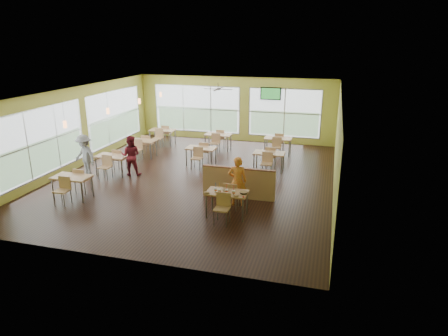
{
  "coord_description": "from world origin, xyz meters",
  "views": [
    {
      "loc": [
        4.77,
        -13.41,
        4.98
      ],
      "look_at": [
        1.5,
        -1.49,
        0.96
      ],
      "focal_mm": 32.0,
      "sensor_mm": 36.0,
      "label": 1
    }
  ],
  "objects": [
    {
      "name": "tv_backwall",
      "position": [
        1.8,
        5.9,
        2.45
      ],
      "size": [
        1.0,
        0.07,
        0.6
      ],
      "color": "black",
      "rests_on": "wall_back"
    },
    {
      "name": "ketchup_cup",
      "position": [
        2.55,
        -3.28,
        0.76
      ],
      "size": [
        0.06,
        0.06,
        0.03
      ],
      "primitive_type": "cylinder",
      "color": "#9C1400",
      "rests_on": "main_table"
    },
    {
      "name": "man_plaid",
      "position": [
        2.1,
        -2.14,
        0.79
      ],
      "size": [
        0.63,
        0.47,
        1.58
      ],
      "primitive_type": "imported",
      "rotation": [
        0.0,
        0.0,
        3.3
      ],
      "color": "#EE551A",
      "rests_on": "floor"
    },
    {
      "name": "room",
      "position": [
        0.0,
        0.0,
        1.6
      ],
      "size": [
        12.0,
        12.04,
        3.2
      ],
      "color": "black",
      "rests_on": "ground"
    },
    {
      "name": "half_wall_divider",
      "position": [
        2.0,
        -1.55,
        0.52
      ],
      "size": [
        2.4,
        0.14,
        1.04
      ],
      "color": "tan",
      "rests_on": "floor"
    },
    {
      "name": "wrapper_mid",
      "position": [
        1.94,
        -2.93,
        0.77
      ],
      "size": [
        0.21,
        0.19,
        0.05
      ],
      "primitive_type": "ellipsoid",
      "rotation": [
        0.0,
        0.0,
        0.15
      ],
      "color": "#A27D4E",
      "rests_on": "main_table"
    },
    {
      "name": "food_basket",
      "position": [
        2.5,
        -3.0,
        0.78
      ],
      "size": [
        0.24,
        0.24,
        0.05
      ],
      "color": "black",
      "rests_on": "main_table"
    },
    {
      "name": "ceiling_fan",
      "position": [
        -0.0,
        3.0,
        2.95
      ],
      "size": [
        1.25,
        1.25,
        0.29
      ],
      "color": "#2D2119",
      "rests_on": "ceiling"
    },
    {
      "name": "cup_blue",
      "position": [
        1.69,
        -3.09,
        0.82
      ],
      "size": [
        0.09,
        0.09,
        0.32
      ],
      "color": "white",
      "rests_on": "main_table"
    },
    {
      "name": "window_bays",
      "position": [
        -2.65,
        3.08,
        1.48
      ],
      "size": [
        9.24,
        10.24,
        2.38
      ],
      "color": "white",
      "rests_on": "room"
    },
    {
      "name": "patron_maroon",
      "position": [
        -2.47,
        -0.37,
        0.77
      ],
      "size": [
        0.86,
        0.73,
        1.53
      ],
      "primitive_type": "imported",
      "rotation": [
        0.0,
        0.0,
        3.37
      ],
      "color": "maroon",
      "rests_on": "floor"
    },
    {
      "name": "patron_grey",
      "position": [
        -4.06,
        -0.97,
        0.8
      ],
      "size": [
        1.18,
        0.91,
        1.61
      ],
      "primitive_type": "imported",
      "rotation": [
        0.0,
        0.0,
        -0.34
      ],
      "color": "slate",
      "rests_on": "floor"
    },
    {
      "name": "dining_tables",
      "position": [
        -1.05,
        1.71,
        0.63
      ],
      "size": [
        6.92,
        8.72,
        0.87
      ],
      "color": "tan",
      "rests_on": "floor"
    },
    {
      "name": "cup_red_far",
      "position": [
        2.24,
        -3.15,
        0.82
      ],
      "size": [
        0.09,
        0.09,
        0.32
      ],
      "color": "white",
      "rests_on": "main_table"
    },
    {
      "name": "cup_yellow",
      "position": [
        1.84,
        -3.19,
        0.83
      ],
      "size": [
        0.1,
        0.1,
        0.38
      ],
      "color": "white",
      "rests_on": "main_table"
    },
    {
      "name": "pendant_lights",
      "position": [
        -3.2,
        0.68,
        2.45
      ],
      "size": [
        0.11,
        7.31,
        0.86
      ],
      "color": "#2D2119",
      "rests_on": "ceiling"
    },
    {
      "name": "main_table",
      "position": [
        2.0,
        -3.0,
        0.63
      ],
      "size": [
        1.22,
        1.52,
        0.87
      ],
      "color": "tan",
      "rests_on": "floor"
    },
    {
      "name": "cup_red_near",
      "position": [
        2.02,
        -3.09,
        0.81
      ],
      "size": [
        0.09,
        0.09,
        0.32
      ],
      "color": "white",
      "rests_on": "main_table"
    },
    {
      "name": "wrapper_left",
      "position": [
        1.46,
        -3.25,
        0.77
      ],
      "size": [
        0.22,
        0.2,
        0.04
      ],
      "primitive_type": "ellipsoid",
      "rotation": [
        0.0,
        0.0,
        -0.29
      ],
      "color": "#A27D4E",
      "rests_on": "main_table"
    },
    {
      "name": "wrapper_right",
      "position": [
        2.34,
        -3.26,
        0.77
      ],
      "size": [
        0.17,
        0.15,
        0.04
      ],
      "primitive_type": "ellipsoid",
      "rotation": [
        0.0,
        0.0,
        0.13
      ],
      "color": "#A27D4E",
      "rests_on": "main_table"
    }
  ]
}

